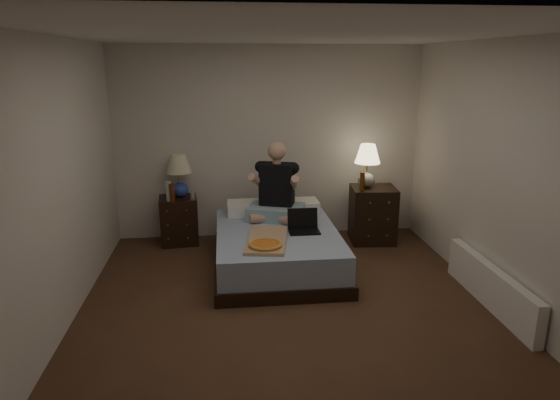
{
  "coord_description": "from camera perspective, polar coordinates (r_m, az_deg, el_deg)",
  "views": [
    {
      "loc": [
        -0.56,
        -4.23,
        2.29
      ],
      "look_at": [
        0.0,
        0.9,
        0.85
      ],
      "focal_mm": 32.0,
      "sensor_mm": 36.0,
      "label": 1
    }
  ],
  "objects": [
    {
      "name": "radiator",
      "position": [
        5.27,
        22.93,
        -9.1
      ],
      "size": [
        0.1,
        1.6,
        0.4
      ],
      "primitive_type": "cube",
      "color": "white",
      "rests_on": "floor"
    },
    {
      "name": "wall_back",
      "position": [
        6.58,
        -1.29,
        6.51
      ],
      "size": [
        4.0,
        0.0,
        2.5
      ],
      "primitive_type": "cube",
      "rotation": [
        1.57,
        0.0,
        0.0
      ],
      "color": "white",
      "rests_on": "ground"
    },
    {
      "name": "water_bottle",
      "position": [
        6.33,
        -12.6,
        0.99
      ],
      "size": [
        0.07,
        0.07,
        0.25
      ],
      "primitive_type": "cylinder",
      "color": "silver",
      "rests_on": "nightstand_left"
    },
    {
      "name": "nightstand_right",
      "position": [
        6.61,
        10.54,
        -1.64
      ],
      "size": [
        0.6,
        0.55,
        0.72
      ],
      "primitive_type": "cube",
      "rotation": [
        0.0,
        0.0,
        -0.09
      ],
      "color": "black",
      "rests_on": "floor"
    },
    {
      "name": "floor",
      "position": [
        4.84,
        1.19,
        -12.65
      ],
      "size": [
        4.0,
        4.5,
        0.0
      ],
      "primitive_type": "cube",
      "color": "#523623",
      "rests_on": "ground"
    },
    {
      "name": "nightstand_left",
      "position": [
        6.58,
        -11.46,
        -2.29
      ],
      "size": [
        0.51,
        0.47,
        0.61
      ],
      "primitive_type": "cube",
      "rotation": [
        0.0,
        0.0,
        0.1
      ],
      "color": "black",
      "rests_on": "floor"
    },
    {
      "name": "bed",
      "position": [
        5.7,
        -0.33,
        -5.63
      ],
      "size": [
        1.36,
        1.81,
        0.45
      ],
      "primitive_type": "cube",
      "rotation": [
        0.0,
        0.0,
        0.01
      ],
      "color": "#5677AD",
      "rests_on": "floor"
    },
    {
      "name": "wall_right",
      "position": [
        5.05,
        24.43,
        2.31
      ],
      "size": [
        0.0,
        4.5,
        2.5
      ],
      "primitive_type": "cube",
      "rotation": [
        1.57,
        0.0,
        -1.57
      ],
      "color": "white",
      "rests_on": "ground"
    },
    {
      "name": "beer_bottle_left",
      "position": [
        6.29,
        -12.22,
        0.81
      ],
      "size": [
        0.06,
        0.06,
        0.23
      ],
      "primitive_type": "cylinder",
      "color": "#58250C",
      "rests_on": "nightstand_left"
    },
    {
      "name": "soda_can",
      "position": [
        6.35,
        -9.99,
        0.48
      ],
      "size": [
        0.07,
        0.07,
        0.1
      ],
      "primitive_type": "cylinder",
      "color": "beige",
      "rests_on": "nightstand_left"
    },
    {
      "name": "wall_left",
      "position": [
        4.58,
        -24.36,
        1.08
      ],
      "size": [
        0.0,
        4.5,
        2.5
      ],
      "primitive_type": "cube",
      "rotation": [
        1.57,
        0.0,
        1.57
      ],
      "color": "white",
      "rests_on": "ground"
    },
    {
      "name": "wall_front",
      "position": [
        2.3,
        8.75,
        -11.45
      ],
      "size": [
        4.0,
        0.0,
        2.5
      ],
      "primitive_type": "cube",
      "rotation": [
        -1.57,
        0.0,
        0.0
      ],
      "color": "white",
      "rests_on": "ground"
    },
    {
      "name": "pizza_box",
      "position": [
        5.06,
        -1.7,
        -5.22
      ],
      "size": [
        0.52,
        0.82,
        0.08
      ],
      "primitive_type": null,
      "rotation": [
        0.0,
        0.0,
        -0.17
      ],
      "color": "tan",
      "rests_on": "bed"
    },
    {
      "name": "lamp_left",
      "position": [
        6.46,
        -11.44,
        2.75
      ],
      "size": [
        0.38,
        0.38,
        0.56
      ],
      "primitive_type": null,
      "rotation": [
        0.0,
        0.0,
        -0.21
      ],
      "color": "#2A449C",
      "rests_on": "nightstand_left"
    },
    {
      "name": "lamp_right",
      "position": [
        6.44,
        9.92,
        3.85
      ],
      "size": [
        0.37,
        0.37,
        0.56
      ],
      "primitive_type": null,
      "rotation": [
        0.0,
        0.0,
        0.16
      ],
      "color": "gray",
      "rests_on": "nightstand_right"
    },
    {
      "name": "ceiling",
      "position": [
        4.27,
        1.39,
        18.42
      ],
      "size": [
        4.0,
        4.5,
        0.0
      ],
      "primitive_type": "cube",
      "rotation": [
        3.14,
        0.0,
        0.0
      ],
      "color": "white",
      "rests_on": "ground"
    },
    {
      "name": "person",
      "position": [
        5.92,
        -0.45,
        2.18
      ],
      "size": [
        0.79,
        0.7,
        0.93
      ],
      "primitive_type": null,
      "rotation": [
        0.0,
        0.0,
        -0.31
      ],
      "color": "black",
      "rests_on": "bed"
    },
    {
      "name": "beer_bottle_right",
      "position": [
        6.32,
        9.38,
        2.13
      ],
      "size": [
        0.06,
        0.06,
        0.23
      ],
      "primitive_type": "cylinder",
      "color": "#60350D",
      "rests_on": "nightstand_right"
    },
    {
      "name": "laptop",
      "position": [
        5.53,
        2.78,
        -2.52
      ],
      "size": [
        0.34,
        0.28,
        0.24
      ],
      "primitive_type": null,
      "rotation": [
        0.0,
        0.0,
        0.01
      ],
      "color": "black",
      "rests_on": "bed"
    }
  ]
}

